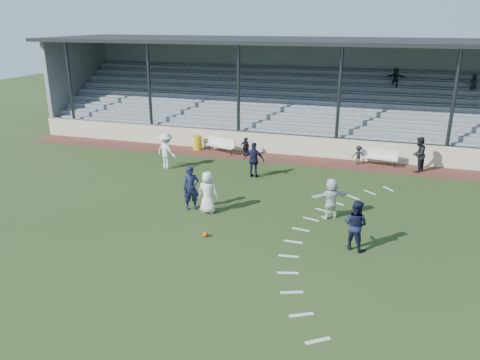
# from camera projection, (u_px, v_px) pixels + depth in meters

# --- Properties ---
(ground) EXTENTS (90.00, 90.00, 0.00)m
(ground) POSITION_uv_depth(u_px,v_px,m) (220.00, 232.00, 18.05)
(ground) COLOR #253917
(ground) RESTS_ON ground
(cinder_track) EXTENTS (34.00, 2.00, 0.02)m
(cinder_track) POSITION_uv_depth(u_px,v_px,m) (281.00, 159.00, 27.51)
(cinder_track) COLOR #502720
(cinder_track) RESTS_ON ground
(retaining_wall) EXTENTS (34.00, 0.18, 1.20)m
(retaining_wall) POSITION_uv_depth(u_px,v_px,m) (285.00, 145.00, 28.26)
(retaining_wall) COLOR beige
(retaining_wall) RESTS_ON ground
(bench_left) EXTENTS (2.02, 1.07, 0.95)m
(bench_left) POSITION_uv_depth(u_px,v_px,m) (221.00, 144.00, 28.56)
(bench_left) COLOR silver
(bench_left) RESTS_ON cinder_track
(bench_right) EXTENTS (2.04, 0.73, 0.95)m
(bench_right) POSITION_uv_depth(u_px,v_px,m) (380.00, 155.00, 26.06)
(bench_right) COLOR silver
(bench_right) RESTS_ON cinder_track
(trash_bin) EXTENTS (0.56, 0.56, 0.89)m
(trash_bin) POSITION_uv_depth(u_px,v_px,m) (198.00, 143.00, 29.25)
(trash_bin) COLOR gold
(trash_bin) RESTS_ON cinder_track
(football) EXTENTS (0.20, 0.20, 0.20)m
(football) POSITION_uv_depth(u_px,v_px,m) (205.00, 234.00, 17.62)
(football) COLOR #C84C0B
(football) RESTS_ON ground
(player_white_lead) EXTENTS (0.89, 0.59, 1.80)m
(player_white_lead) POSITION_uv_depth(u_px,v_px,m) (208.00, 192.00, 19.60)
(player_white_lead) COLOR silver
(player_white_lead) RESTS_ON ground
(player_navy_lead) EXTENTS (0.83, 0.77, 1.91)m
(player_navy_lead) POSITION_uv_depth(u_px,v_px,m) (191.00, 188.00, 19.91)
(player_navy_lead) COLOR #121632
(player_navy_lead) RESTS_ON ground
(player_navy_mid) EXTENTS (1.09, 0.98, 1.84)m
(player_navy_mid) POSITION_uv_depth(u_px,v_px,m) (355.00, 225.00, 16.44)
(player_navy_mid) COLOR #121632
(player_navy_mid) RESTS_ON ground
(player_white_wing) EXTENTS (1.44, 1.12, 1.97)m
(player_white_wing) POSITION_uv_depth(u_px,v_px,m) (167.00, 151.00, 25.48)
(player_white_wing) COLOR silver
(player_white_wing) RESTS_ON ground
(player_navy_wing) EXTENTS (1.09, 0.47, 1.85)m
(player_navy_wing) POSITION_uv_depth(u_px,v_px,m) (254.00, 160.00, 24.04)
(player_navy_wing) COLOR #121632
(player_navy_wing) RESTS_ON ground
(player_white_back) EXTENTS (1.61, 1.29, 1.71)m
(player_white_back) POSITION_uv_depth(u_px,v_px,m) (331.00, 198.00, 19.07)
(player_white_back) COLOR silver
(player_white_back) RESTS_ON ground
(official) EXTENTS (1.04, 1.14, 1.90)m
(official) POSITION_uv_depth(u_px,v_px,m) (418.00, 154.00, 24.85)
(official) COLOR black
(official) RESTS_ON cinder_track
(sub_left_near) EXTENTS (0.48, 0.40, 1.12)m
(sub_left_near) POSITION_uv_depth(u_px,v_px,m) (246.00, 146.00, 27.97)
(sub_left_near) COLOR black
(sub_left_near) RESTS_ON cinder_track
(sub_left_far) EXTENTS (0.66, 0.31, 1.09)m
(sub_left_far) POSITION_uv_depth(u_px,v_px,m) (245.00, 147.00, 27.89)
(sub_left_far) COLOR black
(sub_left_far) RESTS_ON cinder_track
(sub_right) EXTENTS (0.75, 0.53, 1.07)m
(sub_right) POSITION_uv_depth(u_px,v_px,m) (358.00, 155.00, 26.29)
(sub_right) COLOR black
(sub_right) RESTS_ON cinder_track
(grandstand) EXTENTS (34.60, 9.00, 6.61)m
(grandstand) POSITION_uv_depth(u_px,v_px,m) (301.00, 105.00, 31.99)
(grandstand) COLOR gray
(grandstand) RESTS_ON ground
(penalty_arc) EXTENTS (3.89, 14.63, 0.01)m
(penalty_arc) POSITION_uv_depth(u_px,v_px,m) (328.00, 247.00, 16.87)
(penalty_arc) COLOR silver
(penalty_arc) RESTS_ON ground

